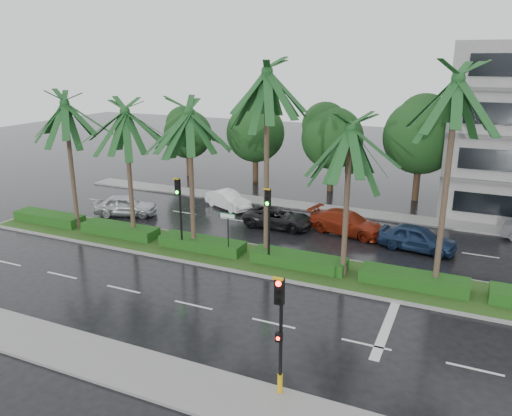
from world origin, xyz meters
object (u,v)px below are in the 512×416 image
at_px(car_red, 347,223).
at_px(signal_median_left, 179,203).
at_px(car_darkgrey, 279,218).
at_px(car_silver, 126,205).
at_px(car_blue, 417,238).
at_px(car_white, 228,200).
at_px(signal_near, 280,331).
at_px(street_sign, 228,224).

bearing_deg(car_red, signal_median_left, 143.90).
distance_m(signal_median_left, car_darkgrey, 7.81).
distance_m(car_silver, car_blue, 20.06).
xyz_separation_m(car_white, car_blue, (14.07, -2.94, 0.09)).
bearing_deg(car_blue, car_white, 86.05).
height_order(signal_near, street_sign, signal_near).
relative_size(signal_median_left, car_red, 0.86).
xyz_separation_m(car_darkgrey, car_blue, (9.00, -0.52, 0.11)).
xyz_separation_m(street_sign, car_silver, (-10.50, 4.29, -1.37)).
bearing_deg(street_sign, car_darkgrey, 85.53).
xyz_separation_m(signal_near, car_white, (-11.57, 18.68, -1.84)).
bearing_deg(signal_near, car_blue, 80.98).
bearing_deg(signal_near, signal_median_left, 135.91).
bearing_deg(car_darkgrey, car_red, -83.03).
bearing_deg(street_sign, signal_near, -54.66).
xyz_separation_m(street_sign, car_blue, (9.50, 5.88, -1.37)).
distance_m(signal_median_left, car_silver, 9.02).
relative_size(car_darkgrey, car_red, 0.93).
height_order(signal_median_left, car_silver, signal_median_left).
bearing_deg(street_sign, car_silver, 157.79).
xyz_separation_m(signal_near, signal_median_left, (-10.00, 9.69, 0.49)).
distance_m(signal_median_left, street_sign, 3.13).
xyz_separation_m(street_sign, car_red, (5.00, 7.03, -1.39)).
height_order(signal_near, car_white, signal_near).
height_order(car_white, car_darkgrey, car_white).
relative_size(car_silver, car_red, 0.87).
bearing_deg(car_silver, car_blue, -106.35).
bearing_deg(car_darkgrey, street_sign, 174.46).
height_order(street_sign, car_silver, street_sign).
distance_m(street_sign, car_blue, 11.25).
bearing_deg(signal_near, car_red, 96.75).
relative_size(car_silver, car_blue, 0.99).
xyz_separation_m(car_white, car_red, (9.57, -1.78, 0.07)).
distance_m(signal_near, car_darkgrey, 17.61).
xyz_separation_m(signal_near, street_sign, (-7.00, 9.87, -0.38)).
bearing_deg(car_white, car_darkgrey, -91.11).
relative_size(signal_near, car_red, 0.86).
distance_m(car_darkgrey, car_blue, 9.02).
bearing_deg(car_white, signal_median_left, -145.69).
height_order(signal_near, car_blue, signal_near).
bearing_deg(car_silver, signal_median_left, -141.68).
relative_size(car_red, car_blue, 1.13).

